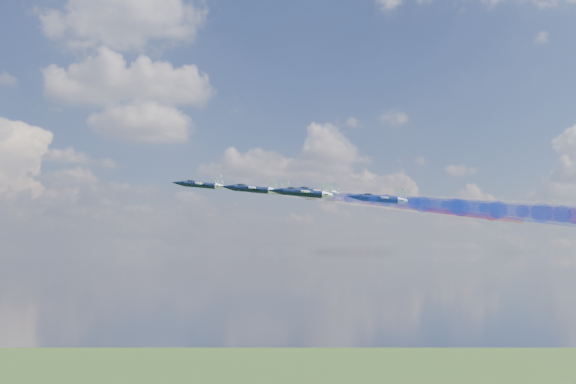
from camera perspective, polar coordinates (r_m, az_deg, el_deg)
name	(u,v)px	position (r m, az deg, el deg)	size (l,w,h in m)	color
jet_lead	(200,185)	(150.23, -7.36, 0.60)	(9.66, 12.07, 3.22)	black
trail_lead	(321,195)	(145.45, 2.78, -0.27)	(4.02, 42.67, 4.02)	white
jet_inner_left	(251,189)	(136.61, -3.07, 0.25)	(9.66, 12.07, 3.22)	black
trail_inner_left	(386,201)	(134.07, 8.15, -0.72)	(4.02, 42.67, 4.02)	blue
jet_inner_right	(268,191)	(155.65, -1.70, 0.06)	(9.66, 12.07, 3.22)	black
trail_inner_right	(385,201)	(153.43, 8.13, -0.78)	(4.02, 42.67, 4.02)	red
jet_outer_left	(303,193)	(121.39, 1.24, -0.08)	(9.66, 12.07, 3.22)	black
trail_outer_left	(456,206)	(121.18, 13.81, -1.15)	(4.02, 42.67, 4.02)	blue
jet_center_third	(314,192)	(145.03, 2.21, 0.02)	(9.66, 12.07, 3.22)	black
trail_center_third	(442,203)	(144.79, 12.73, -0.88)	(4.02, 42.67, 4.02)	white
jet_outer_right	(321,198)	(167.98, 2.79, -0.51)	(9.66, 12.07, 3.22)	black
trail_outer_right	(431,208)	(167.69, 11.87, -1.29)	(4.02, 42.67, 4.02)	red
jet_rear_left	(379,199)	(132.50, 7.64, -0.57)	(9.66, 12.07, 3.22)	black
trail_rear_left	(523,211)	(135.01, 18.99, -1.52)	(4.02, 42.67, 4.02)	blue
jet_rear_right	(384,199)	(153.36, 8.02, -0.60)	(9.66, 12.07, 3.22)	black
trail_rear_right	(508,210)	(155.68, 17.84, -1.42)	(4.02, 42.67, 4.02)	red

